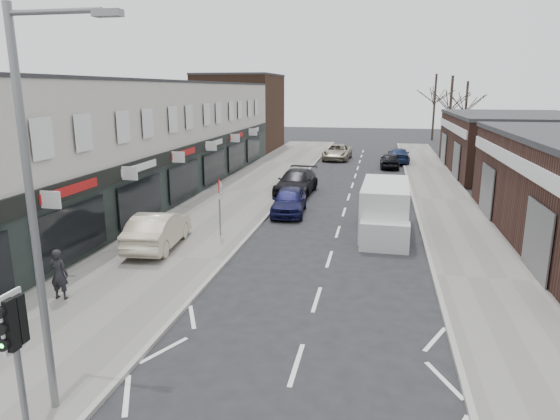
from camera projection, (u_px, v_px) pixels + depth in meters
The scene contains 21 objects.
ground at pixel (281, 415), 10.43m from camera, with size 160.00×160.00×0.00m, color black.
pavement_left at pixel (245, 192), 32.66m from camera, with size 5.50×64.00×0.12m, color slate.
pavement_right at pixel (444, 200), 30.28m from camera, with size 3.50×64.00×0.12m, color slate.
shop_terrace_left at pixel (128, 140), 30.74m from camera, with size 8.00×41.00×7.10m, color beige.
brick_block_far at pixel (240, 113), 54.93m from camera, with size 8.00×10.00×8.00m, color #41291C.
right_unit_far at pixel (516, 145), 39.91m from camera, with size 10.00×16.00×4.50m, color #3C221B.
tree_far_a at pixel (447, 151), 54.44m from camera, with size 3.60×3.60×8.00m, color #382D26, non-canonical shape.
tree_far_b at pixel (463, 146), 59.68m from camera, with size 3.60×3.60×7.50m, color #382D26, non-canonical shape.
tree_far_c at pixel (432, 140), 65.97m from camera, with size 3.60×3.60×8.50m, color #382D26, non-canonical shape.
traffic_light at pixel (14, 335), 8.78m from camera, with size 0.28×0.60×3.10m.
street_lamp at pixel (38, 198), 9.44m from camera, with size 2.23×0.22×8.00m.
warning_sign at pixel (220, 191), 22.32m from camera, with size 0.12×0.80×2.70m.
white_van at pixel (385, 210), 23.40m from camera, with size 2.25×6.03×2.33m.
sedan_on_pavement at pixel (158, 230), 20.95m from camera, with size 1.60×4.60×1.52m, color #C1B49A.
pedestrian at pixel (59, 274), 15.73m from camera, with size 0.60×0.39×1.65m, color black.
parked_car_left_a at pixel (289, 201), 27.03m from camera, with size 1.72×4.27×1.45m, color #13143C.
parked_car_left_b at pixel (296, 182), 32.12m from camera, with size 2.17×5.34×1.55m, color black.
parked_car_left_c at pixel (337, 152), 47.80m from camera, with size 2.39×5.19×1.44m, color #9E927E.
parked_car_right_a at pixel (389, 191), 29.79m from camera, with size 1.48×4.25×1.40m, color white.
parked_car_right_b at pixel (390, 160), 42.67m from camera, with size 1.57×3.91×1.33m, color black.
parked_car_right_c at pixel (399, 156), 45.59m from camera, with size 1.92×4.73×1.37m, color #152142.
Camera 1 is at (1.77, -8.94, 6.64)m, focal length 32.00 mm.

